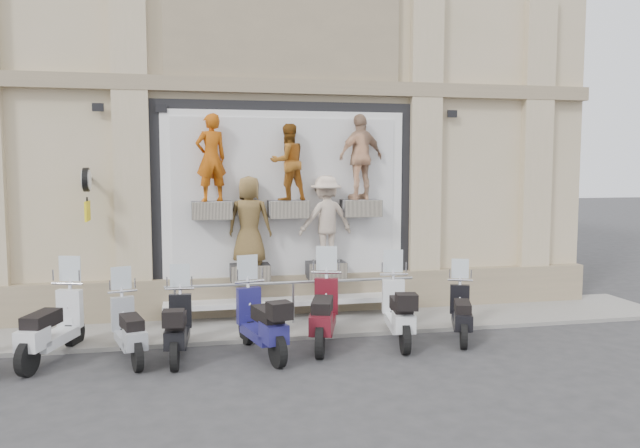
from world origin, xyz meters
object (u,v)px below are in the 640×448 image
(scooter_f, at_px, (324,299))
(scooter_e, at_px, (261,308))
(scooter_d, at_px, (178,314))
(scooter_g, at_px, (398,299))
(guard_rail, at_px, (293,304))
(scooter_h, at_px, (462,301))
(clock_sign_bracket, at_px, (87,187))
(scooter_b, at_px, (51,312))
(scooter_c, at_px, (128,316))

(scooter_f, bearing_deg, scooter_e, -147.00)
(scooter_d, height_order, scooter_e, scooter_e)
(scooter_g, bearing_deg, guard_rail, 148.40)
(scooter_h, bearing_deg, scooter_d, -158.29)
(scooter_e, relative_size, scooter_g, 1.01)
(guard_rail, distance_m, clock_sign_bracket, 4.57)
(scooter_e, bearing_deg, scooter_b, 159.26)
(scooter_b, distance_m, scooter_c, 1.25)
(scooter_d, height_order, scooter_f, scooter_f)
(scooter_e, bearing_deg, clock_sign_bracket, 130.01)
(scooter_b, height_order, scooter_e, scooter_b)
(scooter_g, bearing_deg, clock_sign_bracket, 170.43)
(scooter_f, bearing_deg, scooter_g, 13.22)
(scooter_c, xyz_separation_m, scooter_e, (2.17, -0.19, 0.08))
(scooter_d, bearing_deg, scooter_g, 5.63)
(scooter_d, relative_size, scooter_f, 0.88)
(clock_sign_bracket, distance_m, scooter_e, 4.25)
(scooter_c, bearing_deg, scooter_d, -19.89)
(scooter_e, bearing_deg, scooter_h, -11.07)
(clock_sign_bracket, bearing_deg, scooter_b, -100.92)
(scooter_b, xyz_separation_m, scooter_h, (7.16, -0.17, -0.12))
(scooter_g, bearing_deg, scooter_f, -174.05)
(scooter_g, bearing_deg, scooter_c, -169.68)
(scooter_c, bearing_deg, guard_rail, 11.63)
(scooter_c, bearing_deg, scooter_f, -12.91)
(guard_rail, distance_m, scooter_e, 1.96)
(guard_rail, xyz_separation_m, scooter_d, (-2.22, -1.60, 0.28))
(clock_sign_bracket, xyz_separation_m, scooter_f, (4.22, -1.86, -1.95))
(clock_sign_bracket, bearing_deg, guard_rail, -6.84)
(scooter_d, bearing_deg, scooter_e, -1.43)
(scooter_e, distance_m, scooter_h, 3.76)
(scooter_e, bearing_deg, guard_rail, 49.68)
(scooter_g, bearing_deg, scooter_h, 8.02)
(scooter_c, relative_size, scooter_g, 0.92)
(guard_rail, relative_size, scooter_f, 2.41)
(scooter_c, height_order, scooter_g, scooter_g)
(scooter_c, xyz_separation_m, scooter_f, (3.34, 0.14, 0.11))
(scooter_c, bearing_deg, scooter_e, -20.41)
(scooter_f, distance_m, scooter_h, 2.60)
(guard_rail, bearing_deg, scooter_f, -77.13)
(scooter_b, height_order, scooter_h, scooter_b)
(scooter_f, bearing_deg, scooter_b, -163.69)
(scooter_b, bearing_deg, scooter_g, 15.96)
(scooter_d, distance_m, scooter_e, 1.39)
(scooter_d, bearing_deg, clock_sign_bracket, 132.97)
(scooter_g, bearing_deg, scooter_e, -164.79)
(guard_rail, distance_m, scooter_f, 1.48)
(clock_sign_bracket, height_order, scooter_b, clock_sign_bracket)
(scooter_b, bearing_deg, scooter_h, 15.91)
(scooter_b, relative_size, scooter_g, 1.03)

